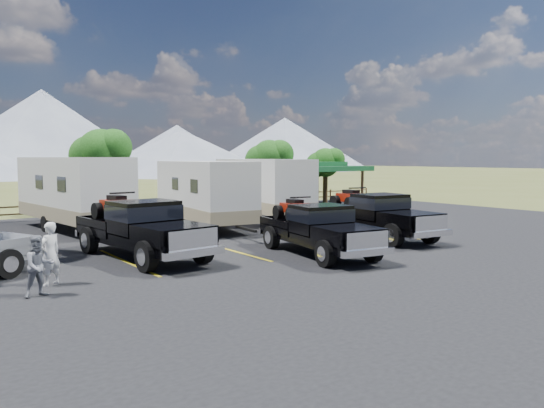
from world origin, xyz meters
TOP-DOWN VIEW (x-y plane):
  - ground at (0.00, 0.00)m, footprint 320.00×320.00m
  - asphalt_lot at (0.00, 3.00)m, footprint 44.00×34.00m
  - stall_lines at (0.00, 4.00)m, footprint 12.12×5.50m
  - tree_ne_a at (8.97, 17.01)m, footprint 3.11×2.92m
  - tree_ne_b at (14.98, 18.01)m, footprint 2.77×2.59m
  - tree_north at (-2.03, 19.02)m, footprint 3.46×3.24m
  - rail_fence at (2.00, 18.50)m, footprint 36.12×0.12m
  - pavilion at (13.00, 17.00)m, footprint 6.20×6.20m
  - rig_left at (-5.30, 4.53)m, footprint 2.91×6.88m
  - rig_center at (0.10, 1.43)m, footprint 2.85×6.27m
  - rig_right at (4.71, 2.93)m, footprint 2.80×6.62m
  - trailer_left at (-5.24, 13.13)m, footprint 3.52×10.13m
  - trailer_center at (0.26, 10.24)m, footprint 3.34×9.56m
  - trailer_right at (4.67, 11.56)m, footprint 3.63×9.84m
  - person_a at (-8.84, 2.11)m, footprint 0.75×0.65m
  - person_b at (-9.34, 1.01)m, footprint 0.83×0.69m

SIDE VIEW (x-z plane):
  - ground at x=0.00m, z-range 0.00..0.00m
  - asphalt_lot at x=0.00m, z-range 0.00..0.04m
  - stall_lines at x=0.00m, z-range 0.04..0.05m
  - rail_fence at x=2.00m, z-range 0.11..1.11m
  - person_b at x=-9.34m, z-range 0.04..1.59m
  - person_a at x=-8.84m, z-range 0.04..1.78m
  - rig_center at x=0.10m, z-range 0.00..2.02m
  - rig_right at x=4.71m, z-range 0.00..2.15m
  - rig_left at x=-5.30m, z-range 0.00..2.23m
  - trailer_center at x=0.26m, z-range 0.12..3.42m
  - trailer_right at x=4.67m, z-range 0.12..3.52m
  - trailer_left at x=-5.24m, z-range 0.12..3.62m
  - pavilion at x=13.00m, z-range 1.18..4.40m
  - tree_ne_b at x=14.98m, z-range 0.99..5.26m
  - tree_ne_a at x=8.97m, z-range 1.10..5.86m
  - tree_north at x=-2.03m, z-range 1.21..6.46m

